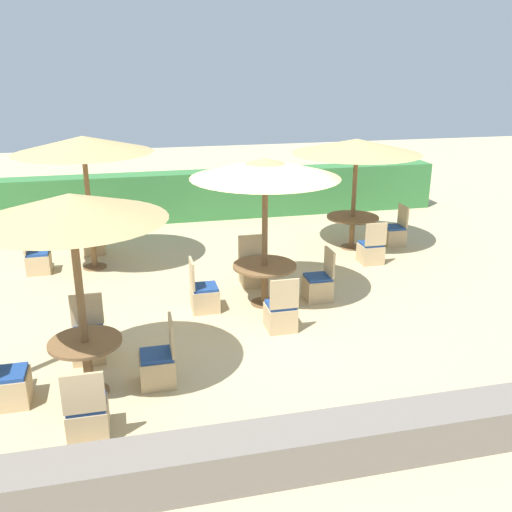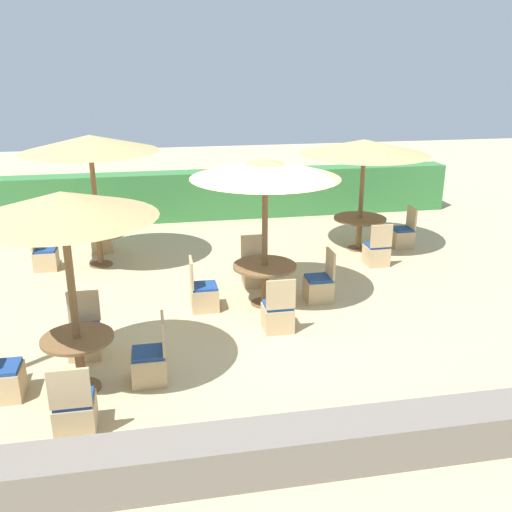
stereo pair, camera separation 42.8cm
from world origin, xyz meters
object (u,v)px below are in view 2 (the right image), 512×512
at_px(round_table_front_left, 79,350).
at_px(patio_chair_front_left_west, 2,379).
at_px(patio_chair_back_left_north, 102,239).
at_px(patio_chair_center_south, 278,315).
at_px(patio_chair_back_right_east, 402,236).
at_px(round_table_back_left, 99,239).
at_px(parasol_center, 265,169).
at_px(patio_chair_back_right_south, 377,253).
at_px(round_table_center, 265,273).
at_px(patio_chair_center_east, 319,287).
at_px(patio_chair_front_left_south, 75,412).
at_px(patio_chair_front_left_east, 150,363).
at_px(round_table_back_right, 360,224).
at_px(patio_chair_center_west, 203,295).
at_px(parasol_back_left, 90,144).
at_px(patio_chair_back_left_west, 45,257).
at_px(patio_chair_front_left_north, 85,338).
at_px(patio_chair_center_north, 255,271).
at_px(parasol_front_left, 62,206).
at_px(parasol_back_right, 364,147).

height_order(round_table_front_left, patio_chair_front_left_west, patio_chair_front_left_west).
distance_m(patio_chair_back_left_north, patio_chair_center_south, 5.54).
bearing_deg(patio_chair_back_right_east, round_table_front_left, 126.12).
relative_size(round_table_back_left, parasol_center, 0.44).
height_order(patio_chair_back_right_south, round_table_center, patio_chair_back_right_south).
bearing_deg(parasol_center, round_table_front_left, -142.10).
height_order(patio_chair_center_south, patio_chair_center_east, same).
height_order(patio_chair_front_left_south, patio_chair_front_left_east, same).
xyz_separation_m(round_table_back_right, patio_chair_center_west, (-3.80, -2.65, -0.34)).
bearing_deg(round_table_back_right, parasol_back_left, -179.88).
height_order(round_table_back_right, patio_chair_center_east, patio_chair_center_east).
height_order(patio_chair_back_right_east, round_table_center, patio_chair_back_right_east).
relative_size(round_table_back_right, parasol_center, 0.45).
distance_m(parasol_back_left, patio_chair_back_left_west, 2.53).
xyz_separation_m(patio_chair_back_left_west, round_table_front_left, (1.19, -4.82, 0.30)).
height_order(patio_chair_front_left_north, patio_chair_front_left_south, same).
height_order(parasol_center, patio_chair_center_east, parasol_center).
height_order(patio_chair_front_left_east, patio_chair_center_north, same).
bearing_deg(round_table_back_right, patio_chair_front_left_south, -133.87).
distance_m(round_table_back_right, patio_chair_center_north, 3.20).
relative_size(patio_chair_front_left_north, patio_chair_center_west, 1.00).
bearing_deg(round_table_back_right, patio_chair_center_south, -126.49).
distance_m(patio_chair_front_left_north, round_table_center, 3.24).
bearing_deg(patio_chair_back_left_north, parasol_center, 129.88).
bearing_deg(patio_chair_center_east, patio_chair_front_left_west, 114.86).
relative_size(patio_chair_front_left_south, patio_chair_center_east, 1.00).
bearing_deg(patio_chair_front_left_east, parasol_front_left, 92.05).
distance_m(round_table_back_right, patio_chair_center_south, 4.58).
relative_size(patio_chair_front_left_west, parasol_center, 0.36).
height_order(parasol_front_left, patio_chair_front_left_west, parasol_front_left).
distance_m(patio_chair_back_left_north, patio_chair_front_left_south, 6.80).
bearing_deg(patio_chair_back_left_north, patio_chair_back_right_south, 160.35).
relative_size(patio_chair_back_left_north, patio_chair_back_right_east, 1.00).
bearing_deg(patio_chair_front_left_west, patio_chair_back_right_east, 122.60).
xyz_separation_m(patio_chair_back_left_west, patio_chair_center_south, (4.09, -3.61, 0.00)).
bearing_deg(parasol_front_left, patio_chair_back_right_south, 34.18).
xyz_separation_m(round_table_center, patio_chair_center_east, (0.99, -0.02, -0.32)).
relative_size(parasol_back_right, parasol_center, 1.09).
relative_size(round_table_front_left, patio_chair_front_left_north, 0.99).
distance_m(patio_chair_back_left_west, patio_chair_back_right_south, 6.88).
bearing_deg(patio_chair_front_left_north, round_table_center, -155.77).
xyz_separation_m(patio_chair_back_right_south, patio_chair_center_west, (-3.80, -1.58, 0.00)).
relative_size(patio_chair_back_left_north, patio_chair_center_west, 1.00).
bearing_deg(patio_chair_back_left_west, patio_chair_center_south, 48.59).
xyz_separation_m(patio_chair_back_right_east, patio_chair_center_west, (-4.85, -2.63, 0.00)).
height_order(patio_chair_front_left_north, round_table_back_right, patio_chair_front_left_north).
bearing_deg(parasol_front_left, round_table_front_left, -90.00).
bearing_deg(round_table_front_left, patio_chair_back_right_south, 34.18).
relative_size(patio_chair_center_north, patio_chair_center_south, 1.00).
bearing_deg(patio_chair_center_west, round_table_center, 91.45).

